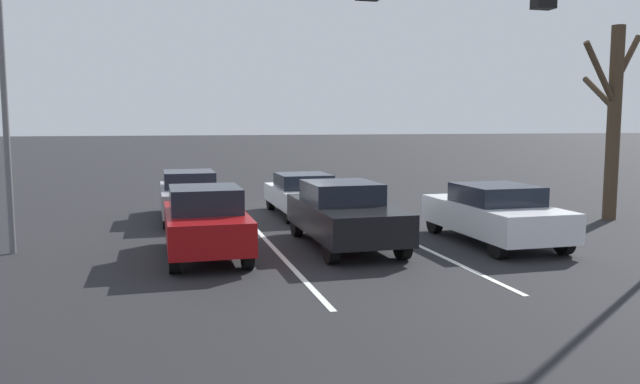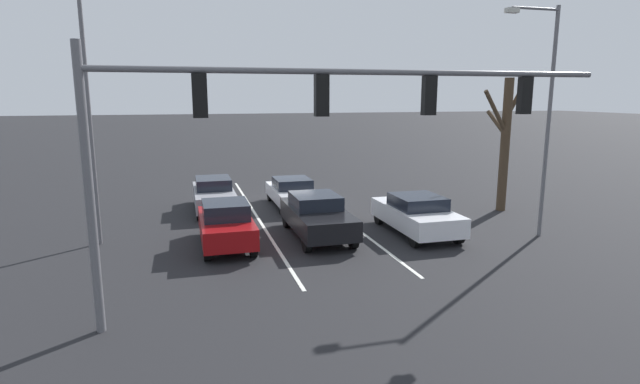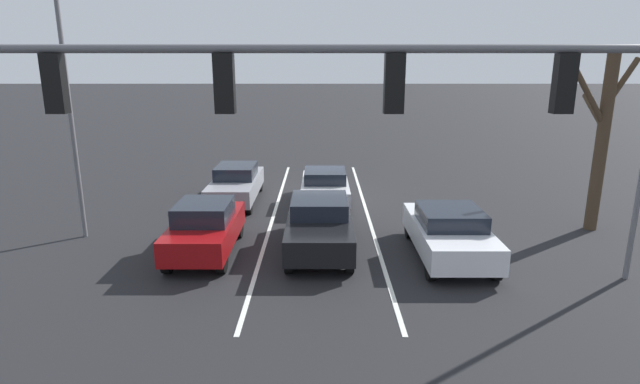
# 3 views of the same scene
# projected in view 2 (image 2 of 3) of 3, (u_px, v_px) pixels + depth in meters

# --- Properties ---
(ground_plane) EXTENTS (240.00, 240.00, 0.00)m
(ground_plane) POSITION_uv_depth(u_px,v_px,m) (284.00, 202.00, 24.54)
(ground_plane) COLOR black
(lane_stripe_left_divider) EXTENTS (0.12, 17.31, 0.01)m
(lane_stripe_left_divider) POSITION_uv_depth(u_px,v_px,m) (334.00, 212.00, 22.48)
(lane_stripe_left_divider) COLOR silver
(lane_stripe_left_divider) RESTS_ON ground_plane
(lane_stripe_center_divider) EXTENTS (0.12, 17.31, 0.01)m
(lane_stripe_center_divider) POSITION_uv_depth(u_px,v_px,m) (257.00, 217.00, 21.56)
(lane_stripe_center_divider) COLOR silver
(lane_stripe_center_divider) RESTS_ON ground_plane
(car_black_midlane_front) EXTENTS (1.90, 4.57, 1.56)m
(car_black_midlane_front) POSITION_uv_depth(u_px,v_px,m) (317.00, 215.00, 18.44)
(car_black_midlane_front) COLOR black
(car_black_midlane_front) RESTS_ON ground_plane
(car_maroon_rightlane_front) EXTENTS (1.73, 4.02, 1.59)m
(car_maroon_rightlane_front) POSITION_uv_depth(u_px,v_px,m) (226.00, 224.00, 17.23)
(car_maroon_rightlane_front) COLOR maroon
(car_maroon_rightlane_front) RESTS_ON ground_plane
(car_white_leftlane_front) EXTENTS (1.94, 4.40, 1.47)m
(car_white_leftlane_front) POSITION_uv_depth(u_px,v_px,m) (416.00, 214.00, 18.88)
(car_white_leftlane_front) COLOR silver
(car_white_leftlane_front) RESTS_ON ground_plane
(car_gray_rightlane_second) EXTENTS (1.74, 4.59, 1.49)m
(car_gray_rightlane_second) POSITION_uv_depth(u_px,v_px,m) (214.00, 194.00, 22.69)
(car_gray_rightlane_second) COLOR gray
(car_gray_rightlane_second) RESTS_ON ground_plane
(car_silver_midlane_second) EXTENTS (1.85, 4.16, 1.35)m
(car_silver_midlane_second) POSITION_uv_depth(u_px,v_px,m) (292.00, 192.00, 23.47)
(car_silver_midlane_second) COLOR silver
(car_silver_midlane_second) RESTS_ON ground_plane
(traffic_signal_gantry) EXTENTS (12.66, 0.37, 6.28)m
(traffic_signal_gantry) POSITION_uv_depth(u_px,v_px,m) (297.00, 115.00, 11.44)
(traffic_signal_gantry) COLOR slate
(traffic_signal_gantry) RESTS_ON ground_plane
(street_lamp_right_shoulder) EXTENTS (1.65, 0.24, 8.84)m
(street_lamp_right_shoulder) POSITION_uv_depth(u_px,v_px,m) (93.00, 100.00, 16.75)
(street_lamp_right_shoulder) COLOR slate
(street_lamp_right_shoulder) RESTS_ON ground_plane
(street_lamp_left_shoulder) EXTENTS (2.13, 0.24, 8.22)m
(street_lamp_left_shoulder) POSITION_uv_depth(u_px,v_px,m) (544.00, 107.00, 17.72)
(street_lamp_left_shoulder) COLOR slate
(street_lamp_left_shoulder) RESTS_ON ground_plane
(bare_tree_near) EXTENTS (2.34, 1.79, 5.93)m
(bare_tree_near) POSITION_uv_depth(u_px,v_px,m) (504.00, 140.00, 22.25)
(bare_tree_near) COLOR #423323
(bare_tree_near) RESTS_ON ground_plane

